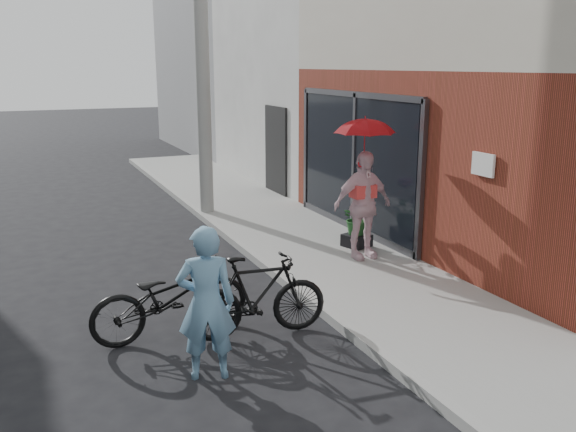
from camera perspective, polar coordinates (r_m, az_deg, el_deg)
ground at (r=7.14m, az=-1.99°, el=-11.68°), size 80.00×80.00×0.00m
sidewalk at (r=9.64m, az=5.12°, el=-4.39°), size 2.20×24.00×0.12m
curb at (r=9.16m, az=-1.26°, el=-5.34°), size 0.12×24.00×0.12m
plaster_building at (r=17.79m, az=8.90°, el=15.16°), size 8.00×6.00×7.00m
east_building_far at (r=23.98m, az=-0.50°, el=14.99°), size 8.00×8.00×7.00m
utility_pole at (r=12.48m, az=-8.08°, el=15.74°), size 0.28×0.28×7.00m
officer at (r=6.14m, az=-7.66°, el=-8.09°), size 0.66×0.52×1.59m
bike_left at (r=7.21m, az=-10.94°, el=-7.45°), size 1.89×0.75×0.98m
bike_right at (r=7.11m, az=-2.87°, el=-7.47°), size 1.69×0.65×0.99m
kimono_woman at (r=9.53m, az=6.99°, el=1.01°), size 1.00×0.43×1.70m
parasol at (r=9.34m, az=7.22°, el=8.42°), size 0.88×0.88×0.78m
planter at (r=10.30m, az=6.44°, el=-2.27°), size 0.49×0.49×0.21m
potted_plant at (r=10.20m, az=6.50°, el=-0.16°), size 0.52×0.45×0.58m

